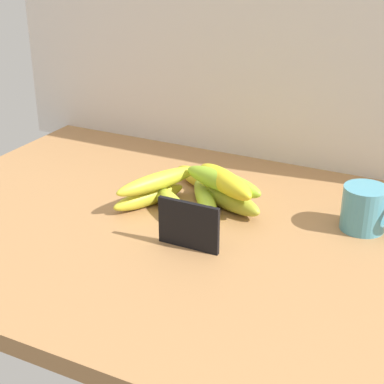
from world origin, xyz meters
TOP-DOWN VIEW (x-y plane):
  - counter_top at (0.00, 0.00)cm, footprint 110.00×76.00cm
  - back_wall at (0.00, 39.00)cm, footprint 130.00×2.00cm
  - chalkboard_sign at (3.28, -5.68)cm, footprint 11.00×1.80cm
  - coffee_mug at (28.16, 14.12)cm, footprint 9.36×7.86cm
  - banana_0 at (-4.21, 16.71)cm, footprint 18.07×11.07cm
  - banana_1 at (-5.16, 4.08)cm, footprint 13.87×12.69cm
  - banana_2 at (-10.99, 5.61)cm, footprint 9.70×15.94cm
  - banana_3 at (2.99, 10.98)cm, footprint 17.14×10.38cm
  - banana_4 at (-0.94, 9.61)cm, footprint 12.74×15.97cm
  - banana_5 at (3.07, 9.50)cm, footprint 16.13×12.61cm
  - banana_6 at (-9.55, 6.50)cm, footprint 10.59×18.35cm
  - banana_7 at (2.67, 9.51)cm, footprint 18.01×8.71cm

SIDE VIEW (x-z plane):
  - counter_top at x=0.00cm, z-range 0.00..3.00cm
  - banana_2 at x=-10.99cm, z-range 3.00..6.25cm
  - banana_4 at x=-0.94cm, z-range 3.00..6.30cm
  - banana_1 at x=-5.16cm, z-range 3.00..6.68cm
  - banana_0 at x=-4.21cm, z-range 3.00..6.84cm
  - banana_3 at x=2.99cm, z-range 3.00..7.11cm
  - chalkboard_sign at x=3.28cm, z-range 2.66..11.06cm
  - coffee_mug at x=28.16cm, z-range 3.00..11.07cm
  - banana_6 at x=-9.55cm, z-range 6.25..9.57cm
  - banana_7 at x=2.67cm, z-range 7.11..11.03cm
  - banana_5 at x=3.07cm, z-range 7.11..11.24cm
  - back_wall at x=0.00cm, z-range 0.00..70.00cm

